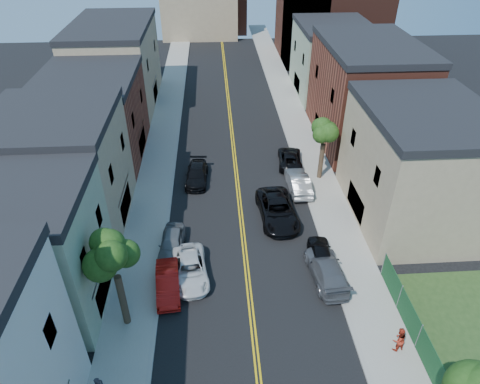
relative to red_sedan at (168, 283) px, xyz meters
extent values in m
cube|color=gray|center=(-2.40, 23.43, -0.65)|extent=(3.20, 100.00, 0.15)
cube|color=gray|center=(13.40, 23.43, -0.65)|extent=(3.20, 100.00, 0.15)
cube|color=gray|center=(-0.65, 23.43, -0.65)|extent=(0.30, 100.00, 0.15)
cube|color=gray|center=(11.65, 23.43, -0.65)|extent=(0.30, 100.00, 0.15)
cube|color=gray|center=(-8.50, -0.57, 3.53)|extent=(9.00, 8.00, 8.50)
cube|color=#998466|center=(-8.50, 8.43, 3.78)|extent=(9.00, 10.00, 9.00)
cube|color=brown|center=(-8.50, 19.43, 3.28)|extent=(9.00, 12.00, 8.00)
cube|color=#998466|center=(-8.50, 33.43, 4.03)|extent=(9.00, 16.00, 9.50)
cube|color=#998466|center=(19.50, 7.43, 3.78)|extent=(9.00, 12.00, 9.00)
cube|color=brown|center=(19.50, 21.43, 4.28)|extent=(9.00, 14.00, 10.00)
cube|color=gray|center=(19.50, 35.43, 3.53)|extent=(9.00, 12.00, 8.50)
cube|color=#4C2319|center=(23.00, 51.43, 5.28)|extent=(16.00, 14.00, 12.00)
cube|color=#998466|center=(1.50, 65.43, 5.28)|extent=(14.00, 8.00, 12.00)
cube|color=brown|center=(5.50, 69.43, 4.28)|extent=(10.00, 8.00, 10.00)
cube|color=#143F1E|center=(15.00, -7.07, 0.38)|extent=(0.04, 15.00, 1.90)
cylinder|color=#3E321F|center=(-2.40, -2.57, 1.41)|extent=(0.44, 0.44, 3.96)
sphere|color=#1C3E10|center=(-2.40, -2.57, 5.73)|extent=(5.20, 5.20, 5.20)
sphere|color=#1C3E10|center=(-1.88, -2.96, 6.77)|extent=(3.90, 3.90, 3.90)
sphere|color=#1C3E10|center=(-2.92, -2.05, 5.21)|extent=(3.64, 3.64, 3.64)
cylinder|color=#3E321F|center=(13.40, 13.43, 1.19)|extent=(0.44, 0.44, 3.52)
sphere|color=#1C3E10|center=(13.40, 13.43, 4.93)|extent=(4.40, 4.40, 4.40)
sphere|color=#1C3E10|center=(13.84, 13.10, 5.81)|extent=(3.30, 3.30, 3.30)
sphere|color=#1C3E10|center=(12.96, 13.87, 4.49)|extent=(3.08, 3.08, 3.08)
imported|color=#B7110C|center=(0.00, 0.00, 0.00)|extent=(1.94, 4.51, 1.45)
imported|color=silver|center=(1.47, 1.23, -0.01)|extent=(2.94, 5.34, 1.42)
imported|color=#5B5E62|center=(0.00, 4.01, 0.03)|extent=(2.07, 4.54, 1.51)
imported|color=black|center=(1.70, 13.74, -0.02)|extent=(2.27, 4.97, 1.41)
imported|color=#525459|center=(11.00, 0.48, 0.06)|extent=(2.58, 5.56, 1.57)
imported|color=black|center=(11.00, 2.26, -0.03)|extent=(1.95, 4.17, 1.38)
imported|color=#9EA1A6|center=(11.00, 11.60, 0.09)|extent=(1.86, 4.99, 1.63)
imported|color=black|center=(11.00, 16.31, -0.04)|extent=(2.74, 5.09, 1.36)
imported|color=black|center=(8.50, 7.47, 0.15)|extent=(3.29, 6.44, 1.74)
imported|color=#AB2C1A|center=(13.81, -5.63, 0.31)|extent=(1.00, 0.87, 1.76)
camera|label=1|loc=(3.57, -20.53, 21.46)|focal=31.90mm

